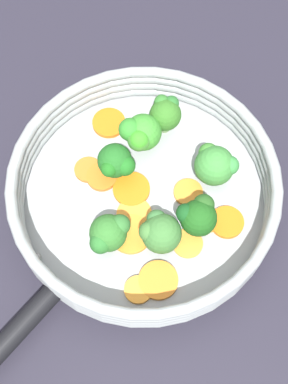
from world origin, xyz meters
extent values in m
plane|color=#211F2A|center=(0.00, 0.00, 0.00)|extent=(4.00, 4.00, 0.00)
cylinder|color=#939699|center=(0.00, 0.00, 0.01)|extent=(0.29, 0.29, 0.01)
torus|color=gray|center=(0.00, 0.00, 0.02)|extent=(0.30, 0.30, 0.01)
torus|color=gray|center=(0.00, 0.00, 0.03)|extent=(0.30, 0.30, 0.01)
torus|color=gray|center=(0.00, 0.00, 0.04)|extent=(0.30, 0.30, 0.01)
torus|color=gray|center=(0.00, 0.00, 0.06)|extent=(0.30, 0.30, 0.01)
sphere|color=#979194|center=(0.06, -0.12, 0.02)|extent=(0.01, 0.01, 0.01)
sphere|color=#989297|center=(0.12, -0.07, 0.02)|extent=(0.01, 0.01, 0.01)
cylinder|color=orange|center=(0.04, 0.09, 0.02)|extent=(0.04, 0.04, 0.01)
cylinder|color=orange|center=(0.00, 0.05, 0.02)|extent=(0.05, 0.05, 0.00)
cylinder|color=orange|center=(0.04, 0.07, 0.02)|extent=(0.03, 0.03, 0.00)
cylinder|color=orange|center=(0.04, -0.02, 0.02)|extent=(0.06, 0.06, 0.00)
cylinder|color=orange|center=(0.06, 0.04, 0.01)|extent=(0.04, 0.04, 0.00)
cylinder|color=orange|center=(-0.03, -0.05, 0.02)|extent=(0.05, 0.05, 0.01)
cylinder|color=orange|center=(-0.01, -0.01, 0.02)|extent=(0.05, 0.05, 0.00)
cylinder|color=orange|center=(0.11, -0.02, 0.02)|extent=(0.04, 0.04, 0.01)
cylinder|color=orange|center=(0.10, 0.01, 0.02)|extent=(0.06, 0.06, 0.01)
cylinder|color=orange|center=(0.02, -0.01, 0.02)|extent=(0.04, 0.04, 0.00)
cylinder|color=orange|center=(-0.10, -0.03, 0.02)|extent=(0.05, 0.05, 0.01)
cylinder|color=orange|center=(-0.04, -0.06, 0.02)|extent=(0.05, 0.05, 0.00)
cylinder|color=#648B49|center=(0.04, 0.05, 0.02)|extent=(0.01, 0.01, 0.02)
sphere|color=#194D16|center=(0.04, 0.05, 0.04)|extent=(0.04, 0.04, 0.04)
sphere|color=#1C490C|center=(0.03, 0.06, 0.05)|extent=(0.02, 0.02, 0.02)
sphere|color=#134419|center=(0.04, 0.04, 0.05)|extent=(0.02, 0.02, 0.02)
sphere|color=#214C1B|center=(0.03, 0.06, 0.05)|extent=(0.02, 0.02, 0.02)
cylinder|color=#6E914E|center=(-0.02, 0.08, 0.02)|extent=(0.01, 0.01, 0.01)
sphere|color=#377B34|center=(-0.02, 0.08, 0.04)|extent=(0.05, 0.05, 0.05)
sphere|color=#337E39|center=(-0.01, 0.10, 0.05)|extent=(0.02, 0.02, 0.02)
sphere|color=#38772C|center=(-0.03, 0.08, 0.04)|extent=(0.02, 0.02, 0.02)
cylinder|color=#639050|center=(0.05, -0.04, 0.02)|extent=(0.01, 0.01, 0.01)
sphere|color=#2D6727|center=(0.05, -0.04, 0.04)|extent=(0.04, 0.04, 0.04)
sphere|color=#266326|center=(0.06, -0.05, 0.04)|extent=(0.02, 0.02, 0.02)
sphere|color=#2B6229|center=(0.04, -0.03, 0.04)|extent=(0.02, 0.02, 0.02)
sphere|color=#2A652E|center=(0.04, -0.03, 0.05)|extent=(0.02, 0.02, 0.02)
cylinder|color=#729951|center=(-0.07, 0.01, 0.02)|extent=(0.01, 0.01, 0.02)
sphere|color=#36842B|center=(-0.07, 0.01, 0.04)|extent=(0.04, 0.04, 0.04)
sphere|color=#3C7E2F|center=(-0.06, 0.00, 0.05)|extent=(0.03, 0.03, 0.03)
sphere|color=#2D7C27|center=(-0.07, -0.01, 0.05)|extent=(0.03, 0.03, 0.03)
sphere|color=#338A22|center=(-0.06, 0.00, 0.05)|extent=(0.02, 0.02, 0.02)
cylinder|color=#668750|center=(-0.09, 0.03, 0.02)|extent=(0.01, 0.01, 0.02)
sphere|color=#2E6620|center=(-0.09, 0.03, 0.04)|extent=(0.04, 0.04, 0.04)
sphere|color=#256026|center=(-0.10, 0.04, 0.05)|extent=(0.02, 0.02, 0.02)
sphere|color=#2C6827|center=(-0.10, 0.03, 0.05)|extent=(0.02, 0.02, 0.02)
cylinder|color=#7EB46E|center=(-0.04, -0.03, 0.02)|extent=(0.02, 0.02, 0.02)
sphere|color=#1D5A1D|center=(-0.04, -0.03, 0.04)|extent=(0.04, 0.04, 0.04)
sphere|color=#1A5E19|center=(-0.02, -0.04, 0.05)|extent=(0.02, 0.02, 0.02)
sphere|color=#1B5F1B|center=(-0.03, -0.02, 0.04)|extent=(0.02, 0.02, 0.02)
cylinder|color=#709D50|center=(0.05, 0.01, 0.02)|extent=(0.01, 0.01, 0.01)
sphere|color=#36692F|center=(0.05, 0.01, 0.04)|extent=(0.04, 0.04, 0.04)
sphere|color=#356A34|center=(0.04, 0.01, 0.04)|extent=(0.02, 0.02, 0.02)
sphere|color=#3C6C31|center=(0.05, 0.00, 0.04)|extent=(0.02, 0.02, 0.02)
camera|label=1|loc=(0.24, -0.03, 0.58)|focal=50.00mm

